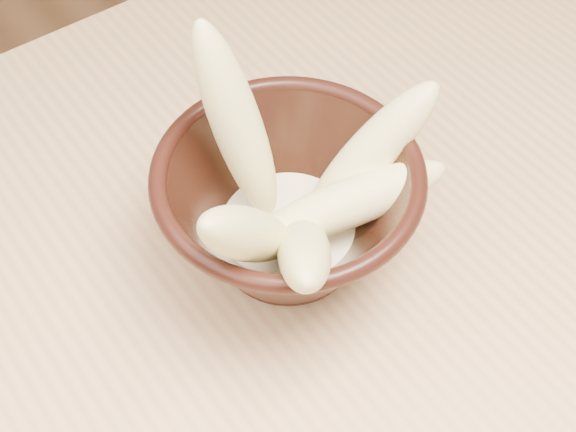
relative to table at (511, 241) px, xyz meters
name	(u,v)px	position (x,y,z in m)	size (l,w,h in m)	color
table	(511,241)	(0.00, 0.00, 0.00)	(1.20, 0.80, 0.75)	tan
bowl	(288,208)	(-0.20, 0.06, 0.14)	(0.18, 0.18, 0.10)	black
milk_puddle	(288,230)	(-0.20, 0.06, 0.11)	(0.10, 0.10, 0.01)	#FDECCB
banana_upright	(237,125)	(-0.21, 0.10, 0.19)	(0.03, 0.03, 0.16)	#EFDA8D
banana_left	(249,235)	(-0.25, 0.03, 0.18)	(0.03, 0.03, 0.15)	#EFDA8D
banana_right	(372,152)	(-0.14, 0.05, 0.16)	(0.03, 0.03, 0.13)	#EFDA8D
banana_across	(348,203)	(-0.17, 0.03, 0.15)	(0.03, 0.03, 0.14)	#EFDA8D
banana_front	(304,253)	(-0.22, 0.01, 0.16)	(0.03, 0.03, 0.14)	#EFDA8D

